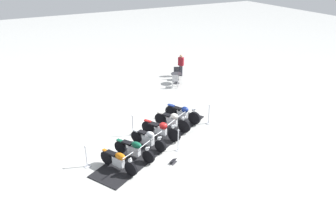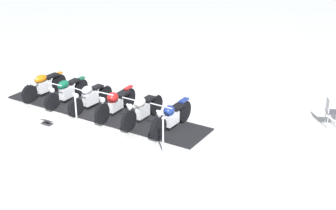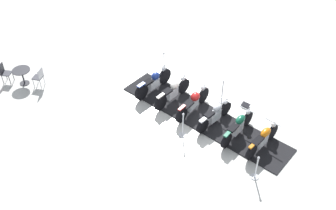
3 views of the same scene
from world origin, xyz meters
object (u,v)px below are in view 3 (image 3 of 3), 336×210
(motorcycle_copper, at_px, (263,139))
(stanchion_left_front, at_px, (256,170))
(stanchion_right_mid, at_px, (222,94))
(stanchion_right_rear, at_px, (164,66))
(motorcycle_forest, at_px, (238,126))
(cafe_chair_near_table, at_px, (39,76))
(cafe_chair_across_table, at_px, (5,72))
(motorcycle_maroon, at_px, (193,102))
(motorcycle_navy, at_px, (154,82))
(cafe_table, at_px, (22,73))
(motorcycle_chrome, at_px, (215,114))
(info_placard, at_px, (245,106))
(stanchion_left_mid, at_px, (183,128))
(motorcycle_cream, at_px, (173,91))

(motorcycle_copper, distance_m, stanchion_left_front, 1.47)
(stanchion_right_mid, height_order, stanchion_right_rear, stanchion_right_mid)
(motorcycle_forest, bearing_deg, cafe_chair_near_table, 108.26)
(stanchion_left_front, relative_size, cafe_chair_across_table, 1.12)
(motorcycle_maroon, relative_size, motorcycle_navy, 0.98)
(stanchion_right_mid, height_order, cafe_table, stanchion_right_mid)
(motorcycle_navy, bearing_deg, motorcycle_forest, -89.00)
(motorcycle_navy, height_order, stanchion_right_rear, stanchion_right_rear)
(motorcycle_forest, height_order, stanchion_right_mid, stanchion_right_mid)
(motorcycle_chrome, distance_m, info_placard, 1.76)
(motorcycle_maroon, bearing_deg, cafe_chair_near_table, 113.46)
(stanchion_left_front, xyz_separation_m, cafe_chair_near_table, (-7.92, -6.33, 0.18))
(cafe_chair_near_table, xyz_separation_m, cafe_chair_across_table, (-0.87, -1.39, -0.00))
(motorcycle_forest, relative_size, stanchion_left_mid, 1.68)
(motorcycle_navy, height_order, stanchion_left_front, motorcycle_navy)
(motorcycle_copper, relative_size, info_placard, 4.43)
(motorcycle_maroon, height_order, stanchion_left_front, motorcycle_maroon)
(stanchion_left_front, height_order, cafe_chair_near_table, stanchion_left_front)
(stanchion_right_mid, xyz_separation_m, cafe_chair_across_table, (-4.68, -8.47, 0.13))
(cafe_chair_near_table, bearing_deg, motorcycle_copper, 171.28)
(cafe_chair_near_table, bearing_deg, motorcycle_chrome, 175.95)
(stanchion_right_mid, xyz_separation_m, cafe_table, (-4.27, -7.75, 0.15))
(motorcycle_chrome, height_order, stanchion_right_mid, stanchion_right_mid)
(motorcycle_copper, bearing_deg, info_placard, 49.23)
(stanchion_right_rear, bearing_deg, motorcycle_copper, 16.95)
(motorcycle_cream, distance_m, stanchion_left_mid, 2.12)
(motorcycle_copper, distance_m, info_placard, 2.41)
(motorcycle_chrome, relative_size, stanchion_right_rear, 1.69)
(stanchion_left_front, height_order, cafe_chair_across_table, stanchion_left_front)
(motorcycle_maroon, height_order, motorcycle_navy, motorcycle_navy)
(stanchion_right_rear, relative_size, cafe_table, 1.44)
(motorcycle_navy, relative_size, cafe_chair_across_table, 2.14)
(motorcycle_maroon, xyz_separation_m, stanchion_left_front, (3.95, 0.65, -0.15))
(motorcycle_navy, xyz_separation_m, stanchion_left_mid, (3.01, 0.14, -0.09))
(motorcycle_navy, height_order, info_placard, motorcycle_navy)
(motorcycle_cream, height_order, stanchion_left_front, stanchion_left_front)
(motorcycle_chrome, xyz_separation_m, motorcycle_maroon, (-0.94, -0.52, 0.04))
(motorcycle_forest, relative_size, cafe_chair_across_table, 2.07)
(motorcycle_copper, distance_m, stanchion_left_mid, 3.02)
(motorcycle_cream, bearing_deg, stanchion_right_rear, 52.19)
(stanchion_right_rear, distance_m, cafe_chair_near_table, 5.59)
(stanchion_left_mid, xyz_separation_m, info_placard, (-0.62, 3.11, -0.35))
(stanchion_right_mid, relative_size, info_placard, 2.67)
(motorcycle_copper, height_order, stanchion_left_mid, stanchion_left_mid)
(motorcycle_navy, bearing_deg, motorcycle_cream, -88.35)
(motorcycle_chrome, relative_size, info_placard, 4.51)
(stanchion_left_front, xyz_separation_m, cafe_table, (-8.39, -7.01, 0.20))
(motorcycle_chrome, relative_size, motorcycle_navy, 0.96)
(motorcycle_maroon, distance_m, stanchion_right_rear, 2.99)
(motorcycle_chrome, xyz_separation_m, info_placard, (-0.42, 1.65, -0.41))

